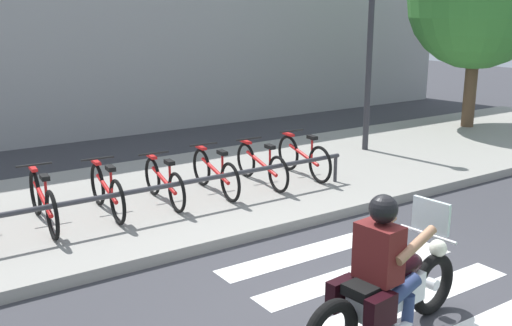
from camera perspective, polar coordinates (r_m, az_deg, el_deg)
name	(u,v)px	position (r m, az deg, el deg)	size (l,w,h in m)	color
ground_plane	(371,315)	(6.36, 10.90, -14.02)	(48.00, 48.00, 0.00)	#38383D
sidewalk	(172,196)	(9.77, -7.96, -3.08)	(24.00, 4.40, 0.15)	gray
crosswalk_stripe_2	(411,300)	(6.75, 14.53, -12.45)	(2.80, 0.40, 0.01)	white
crosswalk_stripe_3	(359,273)	(7.24, 9.75, -10.24)	(2.80, 0.40, 0.01)	white
crosswalk_stripe_4	(315,250)	(7.78, 5.66, -8.27)	(2.80, 0.40, 0.01)	white
motorcycle	(388,294)	(5.78, 12.39, -12.02)	(2.14, 0.71, 1.24)	black
rider	(384,259)	(5.57, 12.08, -8.88)	(0.67, 0.58, 1.44)	#591919
bicycle_1	(43,201)	(8.50, -19.57, -3.45)	(0.48, 1.74, 0.78)	black
bicycle_2	(107,191)	(8.75, -13.98, -2.59)	(0.48, 1.59, 0.76)	black
bicycle_3	(164,182)	(9.07, -8.74, -1.81)	(0.48, 1.56, 0.72)	black
bicycle_4	(215,173)	(9.46, -3.90, -0.92)	(0.48, 1.63, 0.74)	black
bicycle_5	(261,165)	(9.92, 0.51, -0.19)	(0.48, 1.65, 0.72)	black
bicycle_6	(303,157)	(10.42, 4.53, 0.58)	(0.48, 1.60, 0.77)	black
bike_rack	(181,185)	(8.57, -7.17, -2.08)	(5.91, 0.07, 0.49)	#333338
street_lamp	(370,41)	(12.36, 10.78, 11.31)	(0.28, 0.28, 3.84)	#2D2D33
tree_near_rack	(478,0)	(15.53, 20.36, 14.35)	(3.27, 3.27, 4.83)	brown
building_backdrop	(54,1)	(14.66, -18.63, 14.40)	(24.00, 1.20, 6.30)	#9B9B9B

